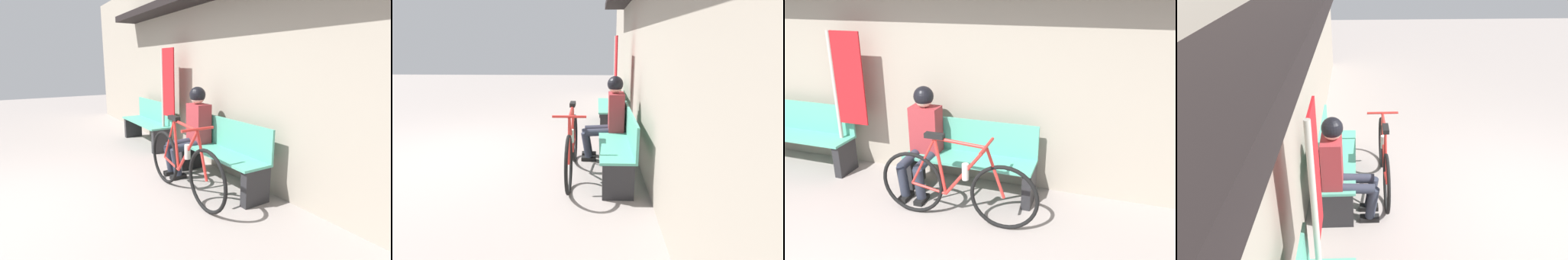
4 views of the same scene
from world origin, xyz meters
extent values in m
plane|color=gray|center=(0.00, 0.00, 0.00)|extent=(24.00, 24.00, 0.00)
cube|color=#9E9384|center=(0.00, 2.72, 1.60)|extent=(12.00, 0.12, 3.20)
cube|color=#51A88E|center=(0.47, 2.29, 0.44)|extent=(1.52, 0.42, 0.03)
cube|color=#51A88E|center=(0.47, 2.48, 0.65)|extent=(1.52, 0.03, 0.40)
cube|color=#232326|center=(-0.24, 2.29, 0.21)|extent=(0.10, 0.36, 0.42)
cube|color=#232326|center=(1.18, 2.29, 0.21)|extent=(0.10, 0.36, 0.42)
torus|color=black|center=(0.04, 1.72, 0.35)|extent=(0.70, 0.04, 0.70)
torus|color=black|center=(1.04, 1.72, 0.35)|extent=(0.70, 0.04, 0.70)
cylinder|color=red|center=(0.59, 1.72, 0.88)|extent=(0.54, 0.03, 0.07)
cylinder|color=red|center=(0.64, 1.72, 0.57)|extent=(0.47, 0.03, 0.59)
cylinder|color=red|center=(0.37, 1.72, 0.59)|extent=(0.13, 0.03, 0.61)
cylinder|color=red|center=(0.23, 1.72, 0.32)|extent=(0.38, 0.03, 0.09)
cylinder|color=red|center=(0.18, 1.72, 0.62)|extent=(0.30, 0.02, 0.56)
cylinder|color=red|center=(0.95, 1.72, 0.61)|extent=(0.21, 0.03, 0.52)
cube|color=black|center=(0.32, 1.72, 0.92)|extent=(0.20, 0.07, 0.05)
cylinder|color=red|center=(0.86, 1.72, 0.88)|extent=(0.03, 0.40, 0.03)
cylinder|color=beige|center=(0.64, 1.72, 0.57)|extent=(0.07, 0.07, 0.17)
cylinder|color=#2D3342|center=(-0.18, 2.08, 0.44)|extent=(0.11, 0.42, 0.13)
cylinder|color=#2D3342|center=(-0.18, 1.90, 0.24)|extent=(0.11, 0.17, 0.39)
cube|color=black|center=(-0.18, 1.93, 0.03)|extent=(0.10, 0.22, 0.06)
cylinder|color=#2D3342|center=(0.02, 2.08, 0.44)|extent=(0.11, 0.42, 0.13)
cylinder|color=#2D3342|center=(0.02, 1.90, 0.24)|extent=(0.11, 0.17, 0.39)
cube|color=black|center=(0.02, 1.93, 0.03)|extent=(0.10, 0.22, 0.06)
cube|color=maroon|center=(-0.08, 2.33, 0.73)|extent=(0.34, 0.22, 0.55)
sphere|color=beige|center=(-0.08, 2.31, 1.11)|extent=(0.20, 0.20, 0.20)
sphere|color=black|center=(-0.08, 2.31, 1.14)|extent=(0.23, 0.23, 0.23)
cylinder|color=#B7B2A8|center=(-1.33, 2.37, 0.91)|extent=(0.05, 0.05, 1.82)
cube|color=red|center=(-1.11, 2.37, 1.25)|extent=(0.40, 0.02, 1.15)
camera|label=1|loc=(3.55, 0.03, 1.57)|focal=28.00mm
camera|label=2|loc=(4.30, 2.04, 1.73)|focal=28.00mm
camera|label=3|loc=(1.84, -1.46, 2.28)|focal=35.00mm
camera|label=4|loc=(-3.60, 2.03, 2.87)|focal=35.00mm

